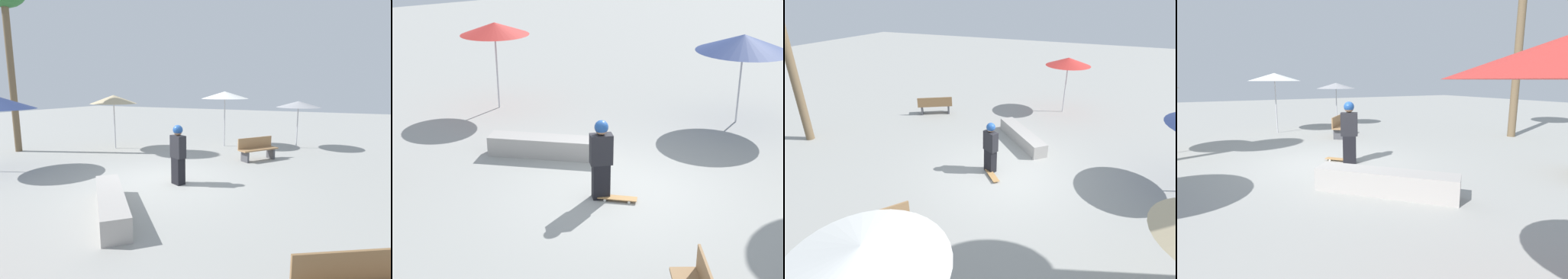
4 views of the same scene
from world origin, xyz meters
The scene contains 8 objects.
ground_plane centered at (0.00, 0.00, 0.00)m, with size 60.00×60.00×0.00m, color #9E9E99.
skater_main centered at (0.54, -0.02, 0.91)m, with size 0.51×0.42×1.69m.
skateboard centered at (0.35, 0.29, 0.06)m, with size 0.69×0.72×0.07m.
concrete_ledge centered at (0.23, -2.50, 0.24)m, with size 2.39×2.44×0.48m.
bench_far centered at (1.85, 3.84, 0.43)m, with size 1.29×1.55×0.85m.
shade_umbrella_grey centered at (2.90, 6.97, 1.98)m, with size 1.93×1.93×2.12m.
shade_umbrella_tan centered at (-4.52, 3.39, 2.20)m, with size 2.05×2.05×2.40m.
shade_umbrella_white centered at (-0.24, 6.00, 2.38)m, with size 2.16×2.16×2.55m.
Camera 1 is at (4.50, -7.37, 2.68)m, focal length 28.00 mm.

